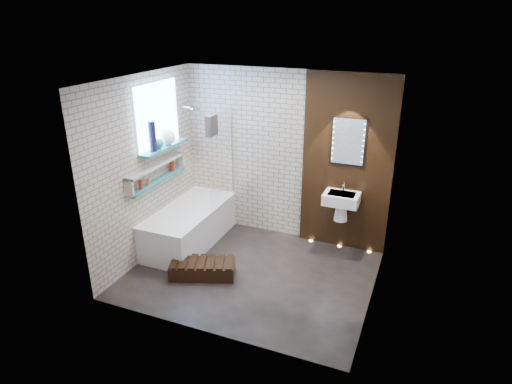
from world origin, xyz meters
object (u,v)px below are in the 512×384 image
at_px(bathtub, 190,225).
at_px(bath_screen, 221,159).
at_px(washbasin, 341,202).
at_px(led_mirror, 348,142).
at_px(walnut_step, 203,269).

height_order(bathtub, bath_screen, bath_screen).
distance_m(bath_screen, washbasin, 1.89).
distance_m(bath_screen, led_mirror, 1.89).
relative_size(bathtub, washbasin, 3.00).
xyz_separation_m(bath_screen, led_mirror, (1.82, 0.34, 0.37)).
distance_m(bathtub, walnut_step, 1.00).
bearing_deg(walnut_step, washbasin, 41.56).
relative_size(washbasin, led_mirror, 0.83).
bearing_deg(bathtub, bath_screen, 51.10).
bearing_deg(walnut_step, led_mirror, 44.67).
bearing_deg(walnut_step, bath_screen, 102.78).
bearing_deg(washbasin, led_mirror, 90.00).
distance_m(washbasin, walnut_step, 2.18).
distance_m(washbasin, led_mirror, 0.88).
height_order(led_mirror, walnut_step, led_mirror).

